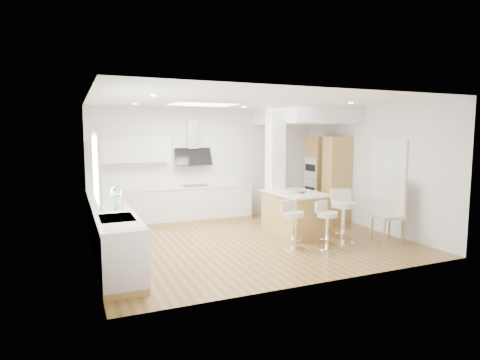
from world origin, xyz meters
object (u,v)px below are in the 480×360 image
dining_chair (393,208)px  peninsula (295,213)px  bar_stool_c (343,214)px  bar_stool_b (326,222)px  bar_stool_a (293,222)px

dining_chair → peninsula: bearing=144.2°
bar_stool_c → dining_chair: dining_chair is taller
bar_stool_b → bar_stool_c: size_ratio=0.84×
peninsula → bar_stool_a: bearing=-126.3°
peninsula → dining_chair: size_ratio=1.19×
peninsula → bar_stool_c: bar_stool_c is taller
bar_stool_a → dining_chair: 2.14m
bar_stool_a → bar_stool_c: (1.11, -0.04, 0.09)m
bar_stool_c → dining_chair: (0.99, -0.30, 0.09)m
dining_chair → bar_stool_b: bearing=-177.7°
peninsula → dining_chair: 1.98m
bar_stool_c → dining_chair: 1.04m
peninsula → bar_stool_b: bearing=-95.3°
peninsula → dining_chair: dining_chair is taller
bar_stool_a → bar_stool_b: bar_stool_a is taller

